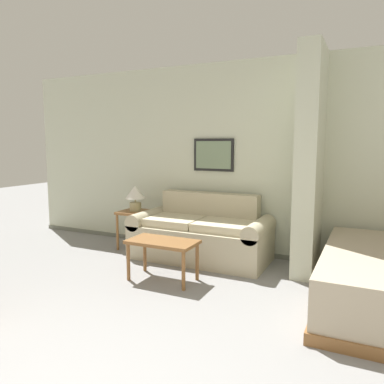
% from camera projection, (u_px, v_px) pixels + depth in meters
% --- Properties ---
extents(wall_back, '(7.49, 0.16, 2.60)m').
position_uv_depth(wall_back, '(254.00, 160.00, 5.00)').
color(wall_back, beige).
rests_on(wall_back, ground_plane).
extents(wall_partition_pillar, '(0.24, 0.73, 2.60)m').
position_uv_depth(wall_partition_pillar, '(310.00, 162.00, 4.29)').
color(wall_partition_pillar, beige).
rests_on(wall_partition_pillar, ground_plane).
extents(couch, '(1.80, 0.84, 0.84)m').
position_uv_depth(couch, '(201.00, 235.00, 4.94)').
color(couch, '#B7AD8E').
rests_on(couch, ground_plane).
extents(coffee_table, '(0.77, 0.41, 0.45)m').
position_uv_depth(coffee_table, '(163.00, 246.00, 4.13)').
color(coffee_table, brown).
rests_on(coffee_table, ground_plane).
extents(side_table, '(0.43, 0.43, 0.55)m').
position_uv_depth(side_table, '(136.00, 217.00, 5.39)').
color(side_table, brown).
rests_on(side_table, ground_plane).
extents(table_lamp, '(0.29, 0.29, 0.37)m').
position_uv_depth(table_lamp, '(135.00, 195.00, 5.34)').
color(table_lamp, tan).
rests_on(table_lamp, side_table).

